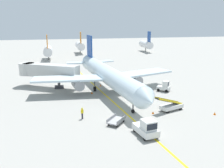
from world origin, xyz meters
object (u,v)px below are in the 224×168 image
at_px(safety_cone_wingtip_right, 132,99).
at_px(airliner, 108,75).
at_px(belt_loader_forward_hold, 171,106).
at_px(baggage_cart_loaded, 116,120).
at_px(safety_cone_nose_right, 100,85).
at_px(baggage_tug_near_wing, 164,87).
at_px(safety_cone_nose_left, 92,93).
at_px(jet_bridge, 45,70).
at_px(ground_crew_marshaller, 82,113).
at_px(safety_cone_tail_area, 153,112).
at_px(pushback_tug, 146,128).
at_px(safety_cone_wingtip_left, 215,113).

bearing_deg(safety_cone_wingtip_right, airliner, 116.21).
height_order(belt_loader_forward_hold, baggage_cart_loaded, belt_loader_forward_hold).
height_order(baggage_cart_loaded, safety_cone_nose_right, baggage_cart_loaded).
relative_size(baggage_tug_near_wing, belt_loader_forward_hold, 0.52).
relative_size(safety_cone_nose_right, safety_cone_wingtip_right, 1.00).
bearing_deg(safety_cone_nose_left, baggage_tug_near_wing, -5.75).
bearing_deg(jet_bridge, safety_cone_nose_right, -9.68).
bearing_deg(baggage_cart_loaded, safety_cone_nose_left, 94.60).
bearing_deg(ground_crew_marshaller, baggage_cart_loaded, -32.73).
bearing_deg(baggage_tug_near_wing, belt_loader_forward_hold, -108.31).
xyz_separation_m(baggage_cart_loaded, safety_cone_nose_right, (1.32, 19.98, -0.25)).
relative_size(airliner, baggage_tug_near_wing, 13.28).
xyz_separation_m(jet_bridge, safety_cone_wingtip_right, (14.89, -12.62, -3.32)).
relative_size(jet_bridge, safety_cone_tail_area, 28.03).
height_order(airliner, belt_loader_forward_hold, airliner).
xyz_separation_m(belt_loader_forward_hold, baggage_cart_loaded, (-9.51, -3.26, -0.31)).
height_order(pushback_tug, safety_cone_nose_left, pushback_tug).
bearing_deg(jet_bridge, belt_loader_forward_hold, -43.81).
height_order(belt_loader_forward_hold, safety_cone_tail_area, belt_loader_forward_hold).
height_order(safety_cone_nose_right, safety_cone_tail_area, same).
relative_size(baggage_cart_loaded, safety_cone_tail_area, 7.73).
xyz_separation_m(baggage_cart_loaded, safety_cone_wingtip_left, (15.05, 0.04, -0.25)).
bearing_deg(pushback_tug, jet_bridge, 115.72).
height_order(safety_cone_nose_left, safety_cone_wingtip_right, same).
relative_size(pushback_tug, baggage_tug_near_wing, 1.46).
distance_m(airliner, safety_cone_wingtip_left, 20.42).
xyz_separation_m(jet_bridge, baggage_cart_loaded, (9.93, -21.90, -3.07)).
bearing_deg(safety_cone_tail_area, jet_bridge, 129.68).
bearing_deg(belt_loader_forward_hold, pushback_tug, -131.72).
bearing_deg(ground_crew_marshaller, airliner, 63.49).
bearing_deg(baggage_tug_near_wing, baggage_cart_loaded, -133.72).
bearing_deg(safety_cone_tail_area, ground_crew_marshaller, 178.00).
height_order(airliner, safety_cone_nose_left, airliner).
height_order(belt_loader_forward_hold, safety_cone_wingtip_right, belt_loader_forward_hold).
bearing_deg(baggage_cart_loaded, belt_loader_forward_hold, 18.92).
distance_m(safety_cone_nose_left, safety_cone_nose_right, 5.68).
bearing_deg(safety_cone_wingtip_right, safety_cone_tail_area, -79.47).
relative_size(airliner, baggage_cart_loaded, 10.38).
xyz_separation_m(baggage_tug_near_wing, belt_loader_forward_hold, (-3.38, -10.22, -0.15)).
bearing_deg(belt_loader_forward_hold, safety_cone_nose_left, 132.62).
xyz_separation_m(safety_cone_nose_right, safety_cone_wingtip_right, (3.64, -10.70, 0.00)).
relative_size(airliner, safety_cone_tail_area, 80.29).
bearing_deg(safety_cone_nose_right, safety_cone_wingtip_right, -71.20).
height_order(jet_bridge, safety_cone_nose_left, jet_bridge).
distance_m(airliner, ground_crew_marshaller, 14.30).
relative_size(jet_bridge, baggage_tug_near_wing, 4.64).
height_order(jet_bridge, belt_loader_forward_hold, jet_bridge).
relative_size(airliner, pushback_tug, 9.08).
bearing_deg(safety_cone_nose_right, pushback_tug, -86.71).
distance_m(airliner, safety_cone_wingtip_right, 7.51).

